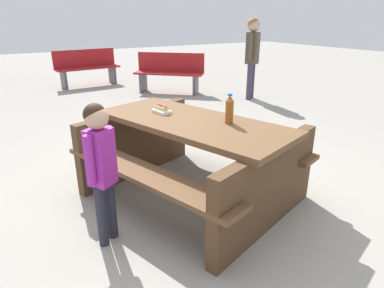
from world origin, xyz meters
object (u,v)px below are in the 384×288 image
Objects in this scene: park_bench_near at (170,72)px; park_bench_mid at (87,67)px; child_in_coat at (100,158)px; bystander_adult at (253,48)px; soda_bottle at (229,110)px; picnic_table at (192,152)px; hotdog_tray at (162,110)px.

park_bench_mid is (1.75, 1.33, 0.00)m from park_bench_near.
child_in_coat is 5.03m from bystander_adult.
park_bench_near and park_bench_mid have the same top height.
child_in_coat is (-0.00, 1.12, -0.18)m from soda_bottle.
child_in_coat is 0.68× the size of bystander_adult.
soda_bottle is 1.13m from child_in_coat.
child_in_coat is 6.40m from park_bench_mid.
picnic_table is 0.54m from soda_bottle.
hotdog_tray reaches higher than picnic_table.
soda_bottle is at bearing -89.77° from child_in_coat.
bystander_adult is at bearing -141.99° from park_bench_near.
picnic_table is 4.21m from bystander_adult.
soda_bottle is 4.19m from bystander_adult.
bystander_adult reaches higher than soda_bottle.
hotdog_tray is 0.12× the size of bystander_adult.
soda_bottle reaches higher than picnic_table.
park_bench_near is at bearing 38.01° from bystander_adult.
picnic_table is at bearing 41.84° from soda_bottle.
park_bench_mid is at bearing -6.43° from picnic_table.
park_bench_near is 2.20m from park_bench_mid.
park_bench_near is at bearing -25.45° from picnic_table.
park_bench_near is (4.45, -2.90, -0.23)m from child_in_coat.
picnic_table is at bearing 154.55° from park_bench_near.
child_in_coat is at bearing 146.94° from park_bench_near.
child_in_coat reaches higher than hotdog_tray.
park_bench_near is at bearing -142.77° from park_bench_mid.
hotdog_tray is 0.18× the size of child_in_coat.
park_bench_near is 0.89× the size of park_bench_mid.
bystander_adult is (-3.16, -2.43, 0.55)m from park_bench_mid.
bystander_adult is (3.04, -4.00, 0.32)m from child_in_coat.
park_bench_mid is (6.20, -0.45, -0.42)m from soda_bottle.
hotdog_tray is (0.34, 0.12, 0.34)m from picnic_table.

